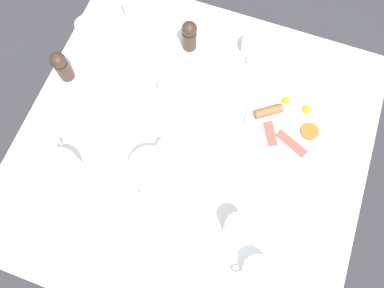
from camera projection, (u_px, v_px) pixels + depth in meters
name	position (u px, v px, depth m)	size (l,w,h in m)	color
ground_plane	(192.00, 192.00, 1.87)	(8.00, 8.00, 0.00)	#333338
table	(192.00, 152.00, 1.25)	(1.09, 1.08, 0.72)	white
breakfast_plate	(287.00, 122.00, 1.21)	(0.28, 0.28, 0.04)	white
teapot_near	(151.00, 170.00, 1.12)	(0.13, 0.21, 0.12)	white
teapot_far	(61.00, 171.00, 1.12)	(0.13, 0.19, 0.12)	white
teacup_with_saucer_left	(256.00, 270.00, 1.04)	(0.13, 0.13, 0.06)	white
teacup_with_saucer_right	(253.00, 47.00, 1.28)	(0.13, 0.13, 0.06)	white
water_glass_tall	(236.00, 227.00, 1.06)	(0.07, 0.07, 0.10)	white
water_glass_short	(133.00, 7.00, 1.30)	(0.07, 0.07, 0.11)	white
wine_glass_spare	(89.00, 33.00, 1.27)	(0.07, 0.07, 0.10)	white
creamer_jug	(168.00, 87.00, 1.23)	(0.09, 0.06, 0.05)	white
pepper_grinder	(62.00, 66.00, 1.22)	(0.05, 0.05, 0.12)	#38281E
salt_grinder	(189.00, 35.00, 1.25)	(0.05, 0.05, 0.12)	#38281E
napkin_folded	(353.00, 83.00, 1.26)	(0.14, 0.15, 0.01)	white
fork_by_plate	(214.00, 92.00, 1.25)	(0.03, 0.17, 0.00)	silver
knife_by_plate	(168.00, 285.00, 1.06)	(0.20, 0.02, 0.00)	silver
spoon_for_tea	(148.00, 51.00, 1.31)	(0.16, 0.03, 0.00)	silver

